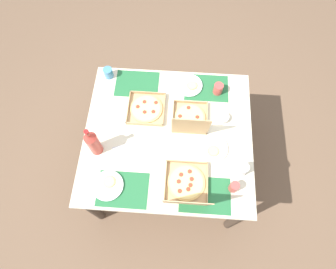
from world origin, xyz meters
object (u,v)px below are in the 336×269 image
plate_far_left (189,85)px  soda_bottle (93,143)px  cup_red (242,169)px  cup_clear_right (234,187)px  plate_middle (108,185)px  cup_dark (108,73)px  pizza_box_edge_far (146,109)px  pizza_box_center (186,187)px  pizza_box_corner_left (190,119)px  plate_near_right (213,149)px  condiment_bowl (223,118)px  cup_clear_left (218,89)px

plate_far_left → soda_bottle: soda_bottle is taller
cup_red → cup_clear_right: cup_red is taller
plate_middle → soda_bottle: (0.12, -0.27, 0.12)m
cup_dark → cup_clear_right: bearing=138.6°
soda_bottle → plate_far_left: bearing=-137.4°
pizza_box_edge_far → pizza_box_center: 0.71m
plate_far_left → cup_red: size_ratio=2.07×
pizza_box_corner_left → pizza_box_center: (0.01, 0.53, 0.00)m
soda_bottle → pizza_box_edge_far: bearing=-132.1°
pizza_box_edge_far → plate_near_right: (-0.53, 0.31, -0.00)m
cup_clear_right → soda_bottle: bearing=-12.8°
plate_far_left → cup_clear_right: (-0.34, 0.84, 0.04)m
plate_middle → condiment_bowl: 1.00m
soda_bottle → cup_red: (-1.06, 0.10, -0.08)m
cup_dark → cup_red: (-1.08, 0.77, 0.01)m
cup_clear_right → cup_dark: bearing=-41.4°
plate_near_right → condiment_bowl: condiment_bowl is taller
plate_near_right → cup_clear_right: 0.32m
pizza_box_corner_left → pizza_box_edge_far: size_ratio=1.10×
pizza_box_corner_left → cup_red: bearing=135.4°
pizza_box_corner_left → plate_near_right: pizza_box_corner_left is taller
pizza_box_edge_far → cup_clear_left: size_ratio=3.05×
pizza_box_edge_far → plate_middle: (0.21, 0.63, -0.00)m
cup_red → cup_clear_left: bearing=-76.1°
plate_far_left → condiment_bowl: bearing=133.1°
pizza_box_corner_left → soda_bottle: bearing=22.2°
pizza_box_edge_far → plate_near_right: size_ratio=1.33×
soda_bottle → condiment_bowl: bearing=-161.1°
cup_clear_left → cup_red: size_ratio=0.89×
cup_clear_left → plate_middle: bearing=47.2°
plate_near_right → condiment_bowl: 0.27m
pizza_box_center → cup_clear_right: 0.33m
pizza_box_edge_far → condiment_bowl: (-0.61, 0.05, 0.01)m
condiment_bowl → pizza_box_edge_far: bearing=-4.3°
plate_near_right → plate_far_left: bearing=-70.1°
pizza_box_center → plate_far_left: 0.86m
soda_bottle → plate_near_right: bearing=-175.9°
plate_near_right → condiment_bowl: size_ratio=2.37×
plate_far_left → cup_clear_left: bearing=169.6°
cup_clear_left → plate_near_right: bearing=86.3°
plate_far_left → cup_clear_right: 0.91m
pizza_box_center → plate_near_right: size_ratio=1.64×
pizza_box_edge_far → plate_far_left: pizza_box_edge_far is taller
plate_far_left → plate_middle: bearing=58.3°
plate_middle → plate_near_right: same height
cup_clear_left → pizza_box_center: bearing=74.7°
pizza_box_corner_left → cup_clear_left: bearing=-126.6°
cup_dark → cup_clear_right: size_ratio=1.00×
cup_red → plate_near_right: bearing=-38.9°
pizza_box_center → plate_far_left: size_ratio=1.60×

